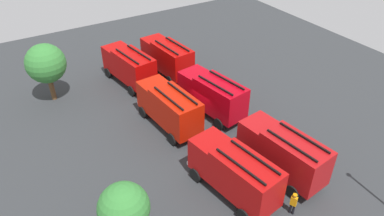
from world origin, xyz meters
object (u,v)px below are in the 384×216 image
fire_truck_3 (234,171)px  fire_truck_5 (129,65)px  fire_truck_4 (169,106)px  fire_truck_1 (212,94)px  tree_1 (46,64)px  traffic_cone_0 (159,88)px  fire_truck_0 (283,151)px  firefighter_0 (293,203)px  fire_truck_2 (167,56)px  firefighter_2 (275,192)px  tree_0 (124,208)px

fire_truck_3 → fire_truck_5: bearing=-8.6°
fire_truck_4 → fire_truck_5: 8.95m
fire_truck_1 → tree_1: (10.31, 12.16, 1.81)m
traffic_cone_0 → tree_1: bearing=67.4°
fire_truck_0 → firefighter_0: bearing=143.1°
fire_truck_3 → firefighter_0: size_ratio=4.11×
fire_truck_2 → firefighter_2: size_ratio=4.19×
fire_truck_2 → tree_1: bearing=78.2°
fire_truck_2 → fire_truck_5: same height
tree_1 → firefighter_2: bearing=-155.8°
fire_truck_0 → fire_truck_3: (0.20, 4.30, 0.00)m
fire_truck_0 → fire_truck_2: (18.29, -0.10, 0.00)m
fire_truck_2 → tree_0: 21.92m
firefighter_0 → traffic_cone_0: size_ratio=3.16×
fire_truck_1 → firefighter_2: fire_truck_1 is taller
fire_truck_1 → tree_0: (-9.10, 12.36, 1.08)m
fire_truck_4 → tree_1: (10.08, 7.77, 1.81)m
fire_truck_2 → firefighter_0: (-21.65, 2.06, -1.12)m
tree_1 → firefighter_0: bearing=-156.2°
firefighter_2 → fire_truck_1: bearing=104.4°
fire_truck_2 → fire_truck_5: bearing=81.4°
fire_truck_0 → fire_truck_2: 18.29m
fire_truck_5 → traffic_cone_0: fire_truck_5 is taller
fire_truck_1 → tree_1: 16.04m
fire_truck_0 → fire_truck_4: (9.59, 4.35, 0.00)m
fire_truck_3 → firefighter_2: bearing=-147.4°
fire_truck_2 → fire_truck_5: (0.25, 4.38, 0.00)m
fire_truck_3 → firefighter_0: fire_truck_3 is taller
fire_truck_2 → firefighter_0: size_ratio=4.07×
fire_truck_4 → firefighter_2: fire_truck_4 is taller
fire_truck_0 → fire_truck_5: same height
fire_truck_4 → tree_0: 12.32m
fire_truck_5 → firefighter_0: bearing=178.0°
fire_truck_5 → firefighter_2: fire_truck_5 is taller
fire_truck_3 → traffic_cone_0: (15.41, -1.91, -1.87)m
firefighter_2 → tree_0: size_ratio=0.37×
fire_truck_5 → tree_0: (-18.28, 8.04, 1.08)m
fire_truck_0 → fire_truck_5: bearing=6.3°
fire_truck_5 → firefighter_2: bearing=177.2°
fire_truck_0 → traffic_cone_0: bearing=2.0°
firefighter_0 → fire_truck_2: bearing=59.7°
fire_truck_0 → firefighter_2: 3.32m
fire_truck_1 → fire_truck_2: bearing=-9.4°
fire_truck_0 → fire_truck_3: 4.30m
fire_truck_2 → fire_truck_4: 9.77m
fire_truck_1 → tree_1: bearing=40.7°
firefighter_0 → tree_1: size_ratio=0.31×
fire_truck_3 → firefighter_2: 3.14m
fire_truck_0 → tree_0: (0.26, 12.32, 1.08)m
fire_truck_5 → tree_1: tree_1 is taller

